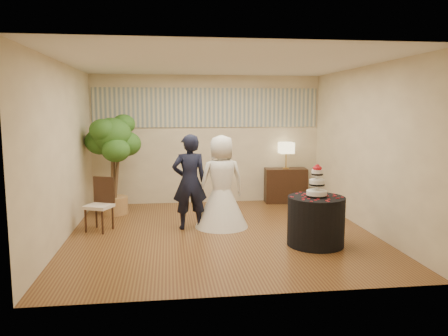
{
  "coord_description": "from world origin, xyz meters",
  "views": [
    {
      "loc": [
        -0.86,
        -7.08,
        2.07
      ],
      "look_at": [
        0.1,
        0.4,
        1.05
      ],
      "focal_mm": 35.0,
      "sensor_mm": 36.0,
      "label": 1
    }
  ],
  "objects": [
    {
      "name": "side_chair",
      "position": [
        -2.05,
        0.4,
        0.46
      ],
      "size": [
        0.56,
        0.57,
        0.91
      ],
      "primitive_type": null,
      "rotation": [
        0.0,
        0.0,
        -0.42
      ],
      "color": "black",
      "rests_on": "floor"
    },
    {
      "name": "wall_front",
      "position": [
        0.0,
        -2.5,
        1.4
      ],
      "size": [
        5.0,
        0.06,
        2.8
      ],
      "primitive_type": "cube",
      "color": "beige",
      "rests_on": "ground"
    },
    {
      "name": "wedding_cake",
      "position": [
        1.36,
        -0.82,
        1.0
      ],
      "size": [
        0.31,
        0.31,
        0.5
      ],
      "primitive_type": null,
      "color": "white",
      "rests_on": "cake_table"
    },
    {
      "name": "ceiling",
      "position": [
        0.0,
        0.0,
        2.8
      ],
      "size": [
        5.0,
        5.0,
        0.0
      ],
      "primitive_type": "cube",
      "color": "white",
      "rests_on": "wall_back"
    },
    {
      "name": "groom",
      "position": [
        -0.5,
        0.35,
        0.82
      ],
      "size": [
        0.64,
        0.46,
        1.65
      ],
      "primitive_type": "imported",
      "rotation": [
        0.0,
        0.0,
        3.26
      ],
      "color": "black",
      "rests_on": "floor"
    },
    {
      "name": "ficus_tree",
      "position": [
        -1.95,
        1.62,
        1.01
      ],
      "size": [
        1.02,
        1.02,
        2.01
      ],
      "primitive_type": null,
      "rotation": [
        0.0,
        0.0,
        -3.07
      ],
      "color": "#2F5E1D",
      "rests_on": "floor"
    },
    {
      "name": "cake_table",
      "position": [
        1.36,
        -0.82,
        0.38
      ],
      "size": [
        1.08,
        1.08,
        0.75
      ],
      "primitive_type": "cylinder",
      "rotation": [
        0.0,
        0.0,
        -0.3
      ],
      "color": "black",
      "rests_on": "floor"
    },
    {
      "name": "wall_back",
      "position": [
        0.0,
        2.5,
        1.4
      ],
      "size": [
        5.0,
        0.06,
        2.8
      ],
      "primitive_type": "cube",
      "color": "beige",
      "rests_on": "ground"
    },
    {
      "name": "table_lamp",
      "position": [
        1.72,
        2.24,
        1.05
      ],
      "size": [
        0.3,
        0.3,
        0.58
      ],
      "primitive_type": null,
      "color": "#CFBC89",
      "rests_on": "console"
    },
    {
      "name": "floor",
      "position": [
        0.0,
        0.0,
        0.0
      ],
      "size": [
        5.0,
        5.0,
        0.0
      ],
      "primitive_type": "cube",
      "color": "brown",
      "rests_on": "ground"
    },
    {
      "name": "wall_left",
      "position": [
        -2.5,
        0.0,
        1.4
      ],
      "size": [
        0.06,
        5.0,
        2.8
      ],
      "primitive_type": "cube",
      "color": "beige",
      "rests_on": "ground"
    },
    {
      "name": "wall_right",
      "position": [
        2.5,
        0.0,
        1.4
      ],
      "size": [
        0.06,
        5.0,
        2.8
      ],
      "primitive_type": "cube",
      "color": "beige",
      "rests_on": "ground"
    },
    {
      "name": "bride",
      "position": [
        0.06,
        0.4,
        0.81
      ],
      "size": [
        1.08,
        1.08,
        1.63
      ],
      "primitive_type": "imported",
      "rotation": [
        0.0,
        0.0,
        3.3
      ],
      "color": "white",
      "rests_on": "floor"
    },
    {
      "name": "console",
      "position": [
        1.72,
        2.24,
        0.38
      ],
      "size": [
        0.95,
        0.48,
        0.76
      ],
      "primitive_type": "cube",
      "rotation": [
        0.0,
        0.0,
        -0.08
      ],
      "color": "black",
      "rests_on": "floor"
    },
    {
      "name": "mural_border",
      "position": [
        0.0,
        2.48,
        2.1
      ],
      "size": [
        4.9,
        0.02,
        0.85
      ],
      "primitive_type": "cube",
      "color": "#A9AD9A",
      "rests_on": "wall_back"
    }
  ]
}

